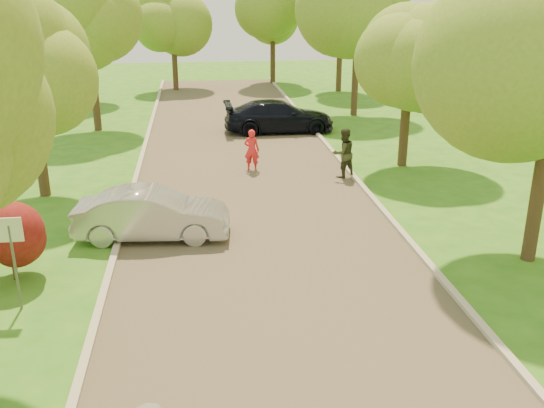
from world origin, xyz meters
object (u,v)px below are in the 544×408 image
dark_sedan (279,116)px  person_striped (252,150)px  silver_sedan (152,214)px  street_sign (12,244)px  person_olive (343,153)px

dark_sedan → person_striped: 6.68m
silver_sedan → dark_sedan: (5.38, 12.72, 0.06)m
street_sign → dark_sedan: bearing=63.8°
street_sign → person_olive: size_ratio=1.16×
silver_sedan → person_striped: (3.44, 6.33, 0.10)m
person_olive → silver_sedan: bearing=16.3°
silver_sedan → person_olive: size_ratio=2.31×
dark_sedan → silver_sedan: bearing=156.3°
person_striped → person_olive: 3.57m
person_striped → street_sign: bearing=75.1°
dark_sedan → street_sign: bearing=153.1°
street_sign → silver_sedan: bearing=53.9°
dark_sedan → person_olive: 7.86m
dark_sedan → person_striped: size_ratio=3.28×
street_sign → silver_sedan: (2.72, 3.73, -0.85)m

